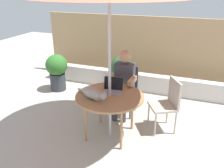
# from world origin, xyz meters

# --- Properties ---
(ground_plane) EXTENTS (14.00, 14.00, 0.00)m
(ground_plane) POSITION_xyz_m (0.00, 0.00, 0.00)
(ground_plane) COLOR #ADA399
(fence_back) EXTENTS (5.23, 0.08, 1.61)m
(fence_back) POSITION_xyz_m (0.00, 2.47, 0.80)
(fence_back) COLOR tan
(fence_back) RESTS_ON ground
(planter_wall_low) EXTENTS (4.70, 0.20, 0.40)m
(planter_wall_low) POSITION_xyz_m (0.00, 1.89, 0.20)
(planter_wall_low) COLOR beige
(planter_wall_low) RESTS_ON ground
(patio_table) EXTENTS (1.05, 1.05, 0.71)m
(patio_table) POSITION_xyz_m (0.00, 0.00, 0.65)
(patio_table) COLOR #9E754C
(patio_table) RESTS_ON ground
(chair_occupied) EXTENTS (0.40, 0.40, 0.90)m
(chair_occupied) POSITION_xyz_m (0.00, 0.84, 0.53)
(chair_occupied) COLOR #33383F
(chair_occupied) RESTS_ON ground
(chair_empty) EXTENTS (0.55, 0.55, 0.90)m
(chair_empty) POSITION_xyz_m (0.83, 0.49, 0.53)
(chair_empty) COLOR #B2A899
(chair_empty) RESTS_ON ground
(person_seated) EXTENTS (0.48, 0.48, 1.24)m
(person_seated) POSITION_xyz_m (0.00, 0.68, 0.70)
(person_seated) COLOR #3F3F47
(person_seated) RESTS_ON ground
(laptop) EXTENTS (0.33, 0.29, 0.21)m
(laptop) POSITION_xyz_m (-0.01, 0.16, 0.77)
(laptop) COLOR gray
(laptop) RESTS_ON patio_table
(cat) EXTENTS (0.60, 0.35, 0.17)m
(cat) POSITION_xyz_m (-0.18, -0.18, 0.79)
(cat) COLOR gray
(cat) RESTS_ON patio_table
(potted_plant_near_fence) EXTENTS (0.49, 0.49, 0.84)m
(potted_plant_near_fence) POSITION_xyz_m (-1.77, 1.25, 0.48)
(potted_plant_near_fence) COLOR #33383D
(potted_plant_near_fence) RESTS_ON ground
(potted_plant_by_chair) EXTENTS (0.48, 0.48, 0.84)m
(potted_plant_by_chair) POSITION_xyz_m (-0.37, 1.68, 0.47)
(potted_plant_by_chair) COLOR #595654
(potted_plant_by_chair) RESTS_ON ground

